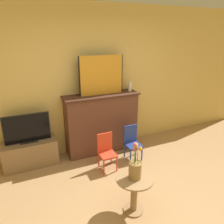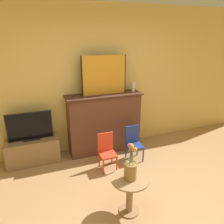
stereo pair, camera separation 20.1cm
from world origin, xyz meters
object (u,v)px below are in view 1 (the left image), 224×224
Objects in this scene: painting at (101,75)px; chair_blue at (132,141)px; tv_monitor at (27,129)px; chair_red at (106,150)px; vase_tulips at (135,168)px.

painting is 1.31m from chair_blue.
painting is 1.33× the size of chair_blue.
tv_monitor is at bearing -179.69° from painting.
chair_red is (1.17, -0.62, -0.35)m from tv_monitor.
tv_monitor is at bearing 123.75° from vase_tulips.
chair_blue is 1.22× the size of vase_tulips.
chair_red is at bearing -27.85° from tv_monitor.
chair_red and chair_blue have the same top height.
chair_blue is at bearing 62.13° from vase_tulips.
painting is 1.33× the size of chair_red.
painting is 1.56m from tv_monitor.
chair_red is (-0.18, -0.62, -1.15)m from painting.
painting reaches higher than tv_monitor.
vase_tulips reaches higher than tv_monitor.
chair_blue is 1.35m from vase_tulips.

